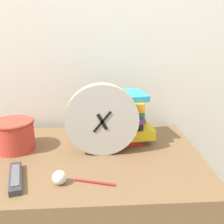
{
  "coord_description": "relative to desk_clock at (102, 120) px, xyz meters",
  "views": [
    {
      "loc": [
        0.1,
        -0.61,
        1.19
      ],
      "look_at": [
        0.16,
        0.38,
        0.87
      ],
      "focal_mm": 42.0,
      "sensor_mm": 36.0,
      "label": 1
    }
  ],
  "objects": [
    {
      "name": "desk_clock",
      "position": [
        0.0,
        0.0,
        0.0
      ],
      "size": [
        0.28,
        0.05,
        0.28
      ],
      "color": "#B7B2A8",
      "rests_on": "desk"
    },
    {
      "name": "wall_back",
      "position": [
        -0.12,
        0.37,
        0.34
      ],
      "size": [
        6.0,
        0.04,
        2.4
      ],
      "color": "silver",
      "rests_on": "ground_plane"
    },
    {
      "name": "crumpled_paper_ball",
      "position": [
        -0.14,
        -0.2,
        -0.12
      ],
      "size": [
        0.05,
        0.05,
        0.05
      ],
      "color": "white",
      "rests_on": "desk"
    },
    {
      "name": "pen",
      "position": [
        -0.03,
        -0.21,
        -0.14
      ],
      "size": [
        0.13,
        0.05,
        0.01
      ],
      "color": "#B21E1E",
      "rests_on": "desk"
    },
    {
      "name": "book_stack",
      "position": [
        0.08,
        0.11,
        -0.03
      ],
      "size": [
        0.27,
        0.21,
        0.21
      ],
      "color": "red",
      "rests_on": "desk"
    },
    {
      "name": "tv_remote",
      "position": [
        -0.29,
        -0.18,
        -0.13
      ],
      "size": [
        0.08,
        0.19,
        0.02
      ],
      "color": "#333338",
      "rests_on": "desk"
    },
    {
      "name": "basket",
      "position": [
        -0.35,
        0.06,
        -0.07
      ],
      "size": [
        0.16,
        0.16,
        0.12
      ],
      "color": "#C63D2D",
      "rests_on": "desk"
    }
  ]
}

